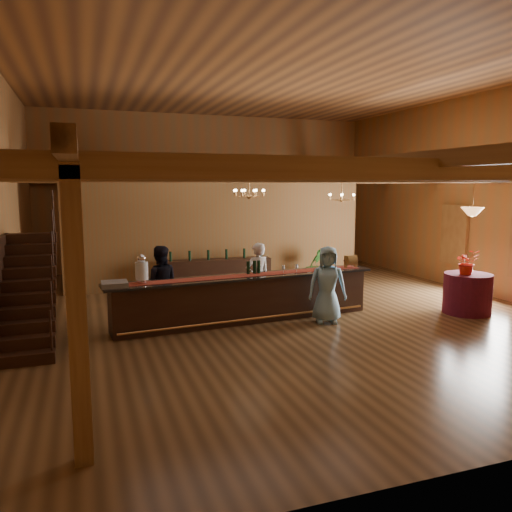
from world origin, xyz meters
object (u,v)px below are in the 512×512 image
object	(u,v)px
backbar_shelf	(218,274)
bartender	(257,278)
beverage_dispenser	(142,270)
floor_plant	(315,265)
chandelier_right	(342,197)
raffle_drum	(351,260)
guest	(327,285)
round_table	(467,293)
chandelier_left	(249,193)
pendant_lamp	(472,211)
staff_second	(160,283)
tasting_bar	(246,298)

from	to	relation	value
backbar_shelf	bartender	xyz separation A→B (m)	(0.20, -2.94, 0.40)
beverage_dispenser	floor_plant	size ratio (longest dim) A/B	0.53
chandelier_right	floor_plant	size ratio (longest dim) A/B	0.71
raffle_drum	guest	bearing A→B (deg)	-140.97
round_table	bartender	world-z (taller)	bartender
floor_plant	chandelier_left	bearing A→B (deg)	-145.83
backbar_shelf	round_table	size ratio (longest dim) A/B	2.86
guest	floor_plant	bearing A→B (deg)	86.59
beverage_dispenser	round_table	distance (m)	7.52
backbar_shelf	chandelier_right	xyz separation A→B (m)	(3.34, -1.22, 2.24)
floor_plant	bartender	bearing A→B (deg)	-135.82
bartender	guest	xyz separation A→B (m)	(1.16, -1.32, 0.01)
chandelier_right	floor_plant	xyz separation A→B (m)	(-0.27, 1.07, -2.12)
beverage_dispenser	guest	size ratio (longest dim) A/B	0.35
pendant_lamp	staff_second	bearing A→B (deg)	166.12
round_table	chandelier_right	bearing A→B (deg)	113.85
bartender	guest	bearing A→B (deg)	122.90
tasting_bar	beverage_dispenser	distance (m)	2.40
raffle_drum	chandelier_left	size ratio (longest dim) A/B	0.42
raffle_drum	bartender	size ratio (longest dim) A/B	0.20
beverage_dispenser	chandelier_right	bearing A→B (deg)	23.07
round_table	staff_second	world-z (taller)	staff_second
staff_second	guest	distance (m)	3.70
backbar_shelf	bartender	bearing A→B (deg)	-83.52
beverage_dispenser	guest	world-z (taller)	guest
beverage_dispenser	round_table	world-z (taller)	beverage_dispenser
guest	floor_plant	xyz separation A→B (m)	(1.71, 4.11, -0.28)
chandelier_right	staff_second	world-z (taller)	chandelier_right
tasting_bar	raffle_drum	world-z (taller)	raffle_drum
staff_second	floor_plant	bearing A→B (deg)	-142.60
tasting_bar	staff_second	size ratio (longest dim) A/B	3.67
backbar_shelf	floor_plant	distance (m)	3.08
chandelier_right	staff_second	size ratio (longest dim) A/B	0.47
tasting_bar	pendant_lamp	world-z (taller)	pendant_lamp
chandelier_left	tasting_bar	bearing A→B (deg)	-111.11
tasting_bar	beverage_dispenser	size ratio (longest dim) A/B	10.33
round_table	floor_plant	size ratio (longest dim) A/B	0.97
chandelier_left	bartender	distance (m)	2.18
raffle_drum	round_table	xyz separation A→B (m)	(2.43, -1.24, -0.73)
tasting_bar	round_table	xyz separation A→B (m)	(5.15, -1.05, -0.05)
chandelier_left	chandelier_right	size ratio (longest dim) A/B	1.00
chandelier_right	pendant_lamp	bearing A→B (deg)	-66.15
guest	round_table	bearing A→B (deg)	13.03
backbar_shelf	guest	distance (m)	4.49
chandelier_left	staff_second	distance (m)	3.22
beverage_dispenser	backbar_shelf	world-z (taller)	beverage_dispenser
raffle_drum	guest	distance (m)	1.42
pendant_lamp	staff_second	world-z (taller)	pendant_lamp
beverage_dispenser	staff_second	xyz separation A→B (m)	(0.47, 0.81, -0.47)
backbar_shelf	guest	world-z (taller)	guest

